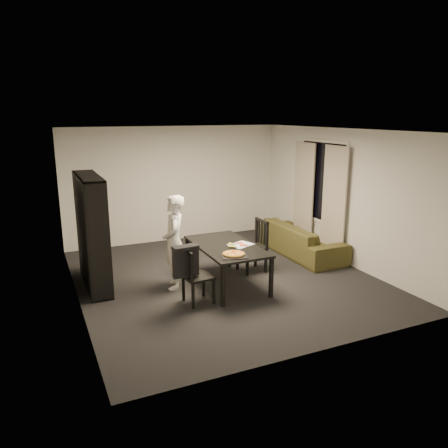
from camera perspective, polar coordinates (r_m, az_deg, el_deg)
name	(u,v)px	position (r m, az deg, el deg)	size (l,w,h in m)	color
room	(224,207)	(7.52, 0.06, 2.21)	(5.01, 5.51, 2.61)	black
window_pane	(322,182)	(9.25, 12.71, 5.40)	(0.02, 1.40, 1.60)	black
window_frame	(322,182)	(9.25, 12.68, 5.40)	(0.03, 1.52, 1.72)	white
curtain_left	(334,203)	(8.86, 14.15, 2.63)	(0.03, 0.70, 2.25)	#B8AD9D
curtain_right	(304,195)	(9.68, 10.35, 3.79)	(0.03, 0.70, 2.25)	#B8AD9D
bookshelf	(92,232)	(7.60, -16.85, -1.00)	(0.35, 1.50, 1.90)	black
dining_table	(226,249)	(7.42, 0.32, -3.25)	(0.94, 1.69, 0.70)	black
chair_left	(193,273)	(6.73, -4.05, -6.36)	(0.45, 0.45, 0.88)	black
chair_right	(256,242)	(8.11, 4.23, -2.35)	(0.46, 0.46, 0.98)	black
draped_jacket	(186,260)	(6.61, -5.03, -4.70)	(0.42, 0.21, 0.49)	black
person	(174,242)	(7.30, -6.53, -2.39)	(0.58, 0.38, 1.58)	silver
baking_tray	(234,256)	(6.83, 1.33, -4.20)	(0.40, 0.32, 0.01)	black
pepperoni_pizza	(234,254)	(6.87, 1.27, -3.92)	(0.35, 0.35, 0.03)	olive
kitchen_towel	(241,245)	(7.41, 2.22, -2.73)	(0.40, 0.30, 0.01)	white
pizza_slices	(237,245)	(7.38, 1.67, -2.71)	(0.37, 0.31, 0.01)	gold
sofa	(301,239)	(9.24, 10.02, -1.97)	(2.20, 0.86, 0.64)	#383116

